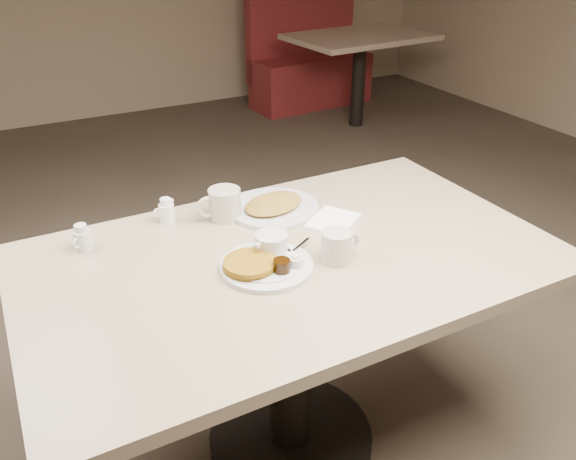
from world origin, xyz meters
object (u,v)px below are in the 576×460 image
creamer_left (82,238)px  diner_table (291,303)px  booth_back_right (313,61)px  creamer_right (166,211)px  hash_plate (273,207)px  coffee_mug_far (224,204)px  main_plate (265,260)px  coffee_mug_near (337,246)px

creamer_left → diner_table: bearing=-30.6°
booth_back_right → creamer_right: bearing=-127.1°
hash_plate → creamer_left: bearing=176.9°
coffee_mug_far → creamer_right: coffee_mug_far is taller
creamer_left → hash_plate: creamer_left is taller
creamer_left → booth_back_right: 4.04m
main_plate → coffee_mug_near: size_ratio=2.74×
coffee_mug_near → hash_plate: (-0.02, 0.36, -0.03)m
main_plate → coffee_mug_near: 0.20m
hash_plate → booth_back_right: bearing=57.8°
diner_table → creamer_left: 0.63m
diner_table → booth_back_right: bearing=58.9°
coffee_mug_far → booth_back_right: bearing=55.5°
hash_plate → booth_back_right: 3.71m
coffee_mug_near → booth_back_right: size_ratio=0.09×
creamer_left → hash_plate: (0.60, -0.03, -0.02)m
hash_plate → coffee_mug_far: bearing=172.5°
coffee_mug_far → creamer_left: 0.43m
diner_table → main_plate: 0.21m
diner_table → booth_back_right: booth_back_right is taller
diner_table → main_plate: main_plate is taller
coffee_mug_far → creamer_left: bearing=178.7°
main_plate → booth_back_right: booth_back_right is taller
coffee_mug_near → creamer_right: (-0.35, 0.45, -0.01)m
coffee_mug_near → hash_plate: bearing=92.8°
coffee_mug_far → creamer_left: coffee_mug_far is taller
main_plate → coffee_mug_far: (0.01, 0.32, 0.03)m
booth_back_right → main_plate: bearing=-122.0°
diner_table → coffee_mug_near: size_ratio=12.11×
coffee_mug_near → hash_plate: coffee_mug_near is taller
creamer_left → hash_plate: 0.60m
creamer_right → booth_back_right: booth_back_right is taller
diner_table → creamer_right: size_ratio=18.75×
coffee_mug_near → creamer_right: coffee_mug_near is taller
creamer_right → diner_table: bearing=-55.1°
coffee_mug_near → coffee_mug_far: size_ratio=0.83×
booth_back_right → coffee_mug_near: bearing=-119.2°
coffee_mug_far → hash_plate: bearing=-7.5°
creamer_left → main_plate: bearing=-37.9°
diner_table → main_plate: (-0.09, -0.02, 0.19)m
main_plate → hash_plate: 0.34m
coffee_mug_far → creamer_right: 0.18m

